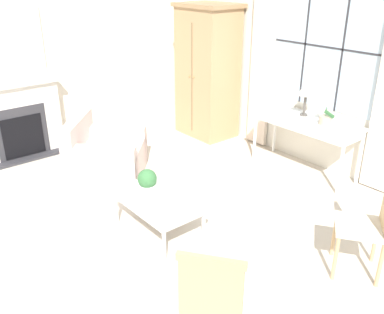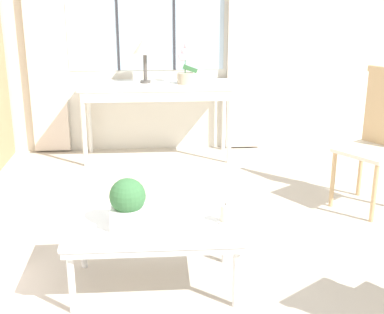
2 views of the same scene
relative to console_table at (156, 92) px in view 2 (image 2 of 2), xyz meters
The scene contains 9 objects.
ground_plane 2.77m from the console_table, 92.02° to the right, with size 14.00×14.00×0.00m, color #BCB2A3.
wall_back_windowed 0.79m from the console_table, 105.23° to the left, with size 7.20×0.14×2.80m.
console_table is the anchor object (origin of this frame).
table_lamp 0.46m from the console_table, 150.85° to the left, with size 0.24×0.24×0.46m.
potted_orchid 0.39m from the console_table, ahead, with size 0.21×0.16×0.41m.
side_chair_wooden 2.23m from the console_table, 37.65° to the right, with size 0.61×0.61×1.12m.
coffee_table 2.50m from the console_table, 90.73° to the right, with size 1.01×0.61×0.42m.
potted_plant_small 2.52m from the console_table, 94.04° to the right, with size 0.21×0.21×0.29m.
pillar_candle 2.55m from the console_table, 81.24° to the right, with size 0.09×0.09×0.12m.
Camera 2 is at (0.10, -2.67, 1.77)m, focal length 50.00 mm.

